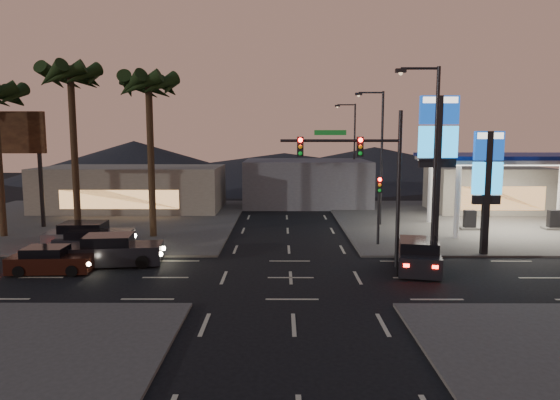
{
  "coord_description": "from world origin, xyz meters",
  "views": [
    {
      "loc": [
        -0.43,
        -23.16,
        6.7
      ],
      "look_at": [
        -0.53,
        5.91,
        3.0
      ],
      "focal_mm": 32.0,
      "sensor_mm": 36.0,
      "label": 1
    }
  ],
  "objects_px": {
    "traffic_signal_mast": "(365,166)",
    "car_lane_b_front": "(89,237)",
    "pylon_sign_short": "(487,174)",
    "pylon_sign_tall": "(438,142)",
    "car_lane_a_front": "(114,251)",
    "car_lane_b_mid": "(90,243)",
    "car_lane_a_mid": "(50,261)",
    "suv_station": "(418,255)",
    "gas_station": "(515,160)"
  },
  "relations": [
    {
      "from": "gas_station",
      "to": "car_lane_a_front",
      "type": "relative_size",
      "value": 2.4
    },
    {
      "from": "traffic_signal_mast",
      "to": "car_lane_b_front",
      "type": "relative_size",
      "value": 1.55
    },
    {
      "from": "gas_station",
      "to": "suv_station",
      "type": "bearing_deg",
      "value": -132.35
    },
    {
      "from": "traffic_signal_mast",
      "to": "car_lane_a_front",
      "type": "xyz_separation_m",
      "value": [
        -13.0,
        0.41,
        -4.48
      ]
    },
    {
      "from": "car_lane_a_mid",
      "to": "pylon_sign_short",
      "type": "bearing_deg",
      "value": 9.07
    },
    {
      "from": "pylon_sign_short",
      "to": "suv_station",
      "type": "relative_size",
      "value": 1.39
    },
    {
      "from": "pylon_sign_tall",
      "to": "pylon_sign_short",
      "type": "relative_size",
      "value": 1.29
    },
    {
      "from": "pylon_sign_tall",
      "to": "suv_station",
      "type": "relative_size",
      "value": 1.79
    },
    {
      "from": "car_lane_a_front",
      "to": "car_lane_b_mid",
      "type": "height_order",
      "value": "car_lane_a_front"
    },
    {
      "from": "pylon_sign_tall",
      "to": "car_lane_a_mid",
      "type": "height_order",
      "value": "pylon_sign_tall"
    },
    {
      "from": "car_lane_a_front",
      "to": "suv_station",
      "type": "relative_size",
      "value": 1.01
    },
    {
      "from": "pylon_sign_tall",
      "to": "car_lane_b_mid",
      "type": "bearing_deg",
      "value": -178.75
    },
    {
      "from": "car_lane_a_mid",
      "to": "car_lane_b_front",
      "type": "bearing_deg",
      "value": 90.76
    },
    {
      "from": "pylon_sign_tall",
      "to": "pylon_sign_short",
      "type": "distance_m",
      "value": 3.2
    },
    {
      "from": "car_lane_b_front",
      "to": "suv_station",
      "type": "height_order",
      "value": "car_lane_b_front"
    },
    {
      "from": "pylon_sign_tall",
      "to": "car_lane_b_front",
      "type": "bearing_deg",
      "value": 178.74
    },
    {
      "from": "car_lane_a_front",
      "to": "gas_station",
      "type": "bearing_deg",
      "value": 20.83
    },
    {
      "from": "gas_station",
      "to": "pylon_sign_tall",
      "type": "bearing_deg",
      "value": -139.09
    },
    {
      "from": "traffic_signal_mast",
      "to": "car_lane_b_front",
      "type": "xyz_separation_m",
      "value": [
        -15.7,
        3.96,
        -4.46
      ]
    },
    {
      "from": "pylon_sign_short",
      "to": "car_lane_b_front",
      "type": "height_order",
      "value": "pylon_sign_short"
    },
    {
      "from": "traffic_signal_mast",
      "to": "car_lane_a_mid",
      "type": "xyz_separation_m",
      "value": [
        -15.63,
        -1.14,
        -4.62
      ]
    },
    {
      "from": "traffic_signal_mast",
      "to": "suv_station",
      "type": "distance_m",
      "value": 5.27
    },
    {
      "from": "car_lane_a_mid",
      "to": "suv_station",
      "type": "relative_size",
      "value": 0.82
    },
    {
      "from": "traffic_signal_mast",
      "to": "car_lane_a_front",
      "type": "relative_size",
      "value": 1.57
    },
    {
      "from": "pylon_sign_short",
      "to": "car_lane_b_front",
      "type": "relative_size",
      "value": 1.36
    },
    {
      "from": "gas_station",
      "to": "suv_station",
      "type": "height_order",
      "value": "gas_station"
    },
    {
      "from": "gas_station",
      "to": "suv_station",
      "type": "distance_m",
      "value": 14.78
    },
    {
      "from": "gas_station",
      "to": "car_lane_b_mid",
      "type": "height_order",
      "value": "gas_station"
    },
    {
      "from": "car_lane_a_front",
      "to": "car_lane_b_mid",
      "type": "distance_m",
      "value": 3.5
    },
    {
      "from": "car_lane_b_front",
      "to": "car_lane_b_mid",
      "type": "relative_size",
      "value": 1.24
    },
    {
      "from": "pylon_sign_short",
      "to": "car_lane_a_front",
      "type": "bearing_deg",
      "value": -174.07
    },
    {
      "from": "suv_station",
      "to": "pylon_sign_short",
      "type": "bearing_deg",
      "value": 33.05
    },
    {
      "from": "pylon_sign_short",
      "to": "gas_station",
      "type": "bearing_deg",
      "value": 56.31
    },
    {
      "from": "pylon_sign_tall",
      "to": "car_lane_b_mid",
      "type": "xyz_separation_m",
      "value": [
        -20.01,
        -0.44,
        -5.78
      ]
    },
    {
      "from": "car_lane_b_front",
      "to": "car_lane_b_mid",
      "type": "bearing_deg",
      "value": -64.24
    },
    {
      "from": "car_lane_a_front",
      "to": "car_lane_b_mid",
      "type": "bearing_deg",
      "value": 130.45
    },
    {
      "from": "traffic_signal_mast",
      "to": "suv_station",
      "type": "xyz_separation_m",
      "value": [
        2.73,
        -0.43,
        -4.49
      ]
    },
    {
      "from": "car_lane_a_front",
      "to": "car_lane_b_front",
      "type": "relative_size",
      "value": 0.99
    },
    {
      "from": "pylon_sign_tall",
      "to": "car_lane_a_mid",
      "type": "bearing_deg",
      "value": -167.14
    },
    {
      "from": "traffic_signal_mast",
      "to": "car_lane_b_front",
      "type": "bearing_deg",
      "value": 165.84
    },
    {
      "from": "pylon_sign_short",
      "to": "car_lane_a_front",
      "type": "relative_size",
      "value": 1.38
    },
    {
      "from": "traffic_signal_mast",
      "to": "car_lane_a_mid",
      "type": "distance_m",
      "value": 16.34
    },
    {
      "from": "pylon_sign_tall",
      "to": "car_lane_a_front",
      "type": "xyz_separation_m",
      "value": [
        -17.74,
        -3.1,
        -5.65
      ]
    },
    {
      "from": "pylon_sign_tall",
      "to": "car_lane_a_front",
      "type": "relative_size",
      "value": 1.77
    },
    {
      "from": "car_lane_b_mid",
      "to": "traffic_signal_mast",
      "type": "bearing_deg",
      "value": -11.39
    },
    {
      "from": "car_lane_b_front",
      "to": "car_lane_b_mid",
      "type": "distance_m",
      "value": 0.99
    },
    {
      "from": "car_lane_a_mid",
      "to": "suv_station",
      "type": "height_order",
      "value": "suv_station"
    },
    {
      "from": "car_lane_a_front",
      "to": "traffic_signal_mast",
      "type": "bearing_deg",
      "value": -1.81
    },
    {
      "from": "car_lane_b_mid",
      "to": "suv_station",
      "type": "bearing_deg",
      "value": -11.01
    },
    {
      "from": "traffic_signal_mast",
      "to": "car_lane_b_mid",
      "type": "relative_size",
      "value": 1.92
    }
  ]
}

